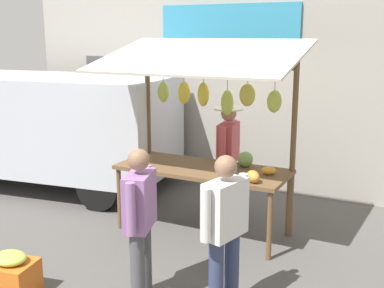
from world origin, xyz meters
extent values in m
plane|color=#514F4C|center=(0.00, 0.00, 0.00)|extent=(40.00, 40.00, 0.00)
cube|color=#9E998E|center=(0.00, -2.20, 1.70)|extent=(9.00, 0.25, 3.40)
cube|color=teal|center=(0.54, -2.06, 2.75)|extent=(2.40, 0.06, 0.56)
cube|color=#47474C|center=(2.52, -2.07, 1.10)|extent=(1.90, 0.04, 2.10)
cube|color=brown|center=(0.00, 0.00, 0.85)|extent=(2.20, 0.90, 0.05)
cylinder|color=brown|center=(1.04, 0.39, 0.41)|extent=(0.06, 0.06, 0.83)
cylinder|color=brown|center=(-1.04, 0.39, 0.41)|extent=(0.06, 0.06, 0.83)
cylinder|color=brown|center=(1.04, -0.39, 0.41)|extent=(0.06, 0.06, 0.83)
cylinder|color=brown|center=(-1.04, -0.39, 0.41)|extent=(0.06, 0.06, 0.83)
cylinder|color=brown|center=(1.06, -0.40, 1.18)|extent=(0.07, 0.07, 2.35)
cylinder|color=brown|center=(-1.06, -0.40, 1.18)|extent=(0.07, 0.07, 2.35)
cylinder|color=brown|center=(0.00, -0.40, 2.15)|extent=(2.12, 0.06, 0.06)
cube|color=beige|center=(0.00, 0.15, 2.30)|extent=(2.50, 1.46, 0.39)
cylinder|color=brown|center=(-0.80, -0.39, 2.01)|extent=(0.01, 0.01, 0.27)
ellipsoid|color=#B2CC4C|center=(-0.80, -0.39, 1.74)|extent=(0.23, 0.25, 0.28)
cylinder|color=brown|center=(-0.45, -0.37, 2.05)|extent=(0.01, 0.01, 0.21)
ellipsoid|color=gold|center=(-0.45, -0.37, 1.80)|extent=(0.24, 0.21, 0.29)
cylinder|color=brown|center=(-0.16, -0.40, 2.00)|extent=(0.01, 0.01, 0.30)
ellipsoid|color=#B2CC4C|center=(-0.16, -0.40, 1.68)|extent=(0.25, 0.26, 0.33)
cylinder|color=brown|center=(0.16, -0.35, 2.04)|extent=(0.01, 0.01, 0.21)
ellipsoid|color=yellow|center=(0.16, -0.35, 1.78)|extent=(0.23, 0.23, 0.32)
cylinder|color=brown|center=(0.48, -0.40, 2.04)|extent=(0.01, 0.01, 0.23)
ellipsoid|color=yellow|center=(0.48, -0.40, 1.77)|extent=(0.22, 0.21, 0.30)
cylinder|color=brown|center=(0.81, -0.40, 2.03)|extent=(0.01, 0.01, 0.24)
ellipsoid|color=#B2CC4C|center=(0.81, -0.40, 1.77)|extent=(0.20, 0.17, 0.28)
ellipsoid|color=orange|center=(-0.80, 0.31, 0.95)|extent=(0.25, 0.26, 0.14)
ellipsoid|color=gold|center=(-0.86, -0.08, 0.93)|extent=(0.21, 0.17, 0.10)
sphere|color=#729E4C|center=(-0.47, -0.28, 0.98)|extent=(0.20, 0.20, 0.20)
cylinder|color=#4C4C51|center=(-0.02, -0.88, 0.39)|extent=(0.14, 0.14, 0.78)
cylinder|color=#4C4C51|center=(-0.06, -0.62, 0.39)|extent=(0.14, 0.14, 0.78)
cube|color=#BF4C51|center=(-0.04, -0.75, 1.06)|extent=(0.28, 0.50, 0.56)
cylinder|color=#BF4C51|center=(0.00, -1.04, 1.08)|extent=(0.09, 0.09, 0.51)
cylinder|color=#BF4C51|center=(-0.08, -0.46, 1.08)|extent=(0.09, 0.09, 0.51)
sphere|color=#A87A5B|center=(-0.04, -0.75, 1.48)|extent=(0.22, 0.22, 0.22)
cylinder|color=beige|center=(-0.04, -0.75, 1.54)|extent=(0.41, 0.41, 0.02)
cylinder|color=#4C4C51|center=(-0.23, 1.90, 0.38)|extent=(0.14, 0.14, 0.75)
cylinder|color=#4C4C51|center=(-0.16, 1.66, 0.38)|extent=(0.14, 0.14, 0.75)
cube|color=#93669E|center=(-0.20, 1.78, 1.02)|extent=(0.34, 0.50, 0.53)
cylinder|color=#93669E|center=(-0.28, 2.05, 1.04)|extent=(0.09, 0.09, 0.49)
cylinder|color=#93669E|center=(-0.11, 1.50, 1.04)|extent=(0.09, 0.09, 0.49)
sphere|color=#8C664C|center=(-0.20, 1.78, 1.42)|extent=(0.21, 0.21, 0.21)
cylinder|color=navy|center=(-0.96, 1.70, 0.37)|extent=(0.14, 0.14, 0.74)
cylinder|color=navy|center=(-1.01, 1.46, 0.37)|extent=(0.14, 0.14, 0.74)
cube|color=silver|center=(-0.99, 1.58, 1.01)|extent=(0.32, 0.49, 0.53)
cylinder|color=silver|center=(-0.92, 1.85, 1.03)|extent=(0.09, 0.09, 0.48)
cylinder|color=silver|center=(-1.05, 1.30, 1.03)|extent=(0.09, 0.09, 0.48)
sphere|color=#8C664C|center=(-0.99, 1.58, 1.40)|extent=(0.20, 0.20, 0.20)
cube|color=silver|center=(3.32, -0.66, 1.10)|extent=(4.61, 2.44, 1.55)
cylinder|color=black|center=(4.91, -1.28, 0.33)|extent=(0.68, 0.27, 0.66)
cylinder|color=black|center=(1.72, -0.04, 0.33)|extent=(0.68, 0.27, 0.66)
cylinder|color=black|center=(1.95, -1.69, 0.33)|extent=(0.68, 0.27, 0.66)
cube|color=#D1661E|center=(1.02, 2.29, 0.17)|extent=(0.53, 0.46, 0.34)
ellipsoid|color=#B2CC4C|center=(1.02, 2.29, 0.39)|extent=(0.36, 0.29, 0.12)
camera|label=1|loc=(-2.61, 5.42, 2.55)|focal=45.42mm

